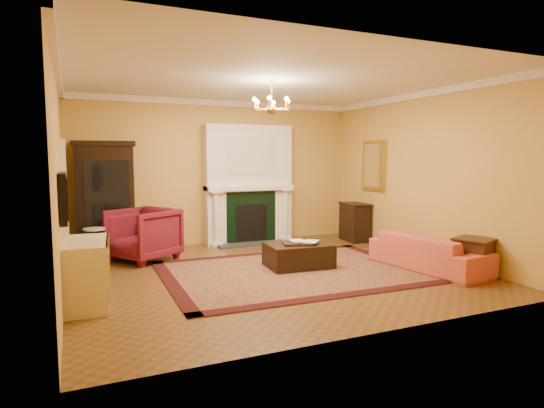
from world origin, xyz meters
TOP-DOWN VIEW (x-y plane):
  - floor at (0.00, 0.00)m, footprint 6.00×5.50m
  - ceiling at (0.00, 0.00)m, footprint 6.00×5.50m
  - wall_back at (0.00, 2.76)m, footprint 6.00×0.02m
  - wall_front at (0.00, -2.76)m, footprint 6.00×0.02m
  - wall_left at (-3.01, 0.00)m, footprint 0.02×5.50m
  - wall_right at (3.01, 0.00)m, footprint 0.02×5.50m
  - fireplace at (0.60, 2.57)m, footprint 1.90×0.70m
  - crown_molding at (0.00, 0.96)m, footprint 6.00×5.50m
  - doorway at (-2.95, 1.70)m, footprint 0.08×1.05m
  - tv_panel at (-2.95, -0.60)m, footprint 0.09×0.95m
  - gilt_mirror at (2.97, 1.40)m, footprint 0.06×0.76m
  - chandelier at (-0.00, 0.00)m, footprint 0.63×0.55m
  - oriental_rug at (0.32, -0.11)m, footprint 4.09×3.10m
  - china_cabinet at (-2.28, 2.49)m, footprint 1.06×0.58m
  - wingback_armchair at (-1.73, 1.70)m, footprint 1.32×1.34m
  - pedestal_table at (-2.54, 1.58)m, footprint 0.36×0.36m
  - commode at (-2.73, -0.55)m, footprint 0.60×1.12m
  - coral_sofa at (2.41, -0.87)m, footprint 0.80×2.02m
  - end_table at (2.72, -1.49)m, footprint 0.63×0.63m
  - console_table at (2.78, 1.80)m, footprint 0.49×0.76m
  - leather_ottoman at (0.54, 0.11)m, footprint 1.08×0.82m
  - ottoman_tray at (0.49, 0.06)m, footprint 0.55×0.48m
  - book_a at (0.40, 0.13)m, footprint 0.22×0.06m
  - book_b at (0.61, 0.06)m, footprint 0.18×0.17m
  - topiary_left at (-0.04, 2.53)m, footprint 0.16×0.16m
  - topiary_right at (1.31, 2.53)m, footprint 0.17×0.17m

SIDE VIEW (x-z plane):
  - floor at x=0.00m, z-range -0.02..0.00m
  - oriental_rug at x=0.32m, z-range 0.00..0.02m
  - leather_ottoman at x=0.54m, z-range 0.02..0.40m
  - end_table at x=2.72m, z-range 0.00..0.57m
  - pedestal_table at x=-2.54m, z-range 0.05..0.69m
  - coral_sofa at x=2.41m, z-range 0.00..0.77m
  - console_table at x=2.78m, z-range 0.00..0.80m
  - commode at x=-2.73m, z-range 0.00..0.81m
  - ottoman_tray at x=0.49m, z-range 0.40..0.43m
  - wingback_armchair at x=-1.73m, z-range 0.00..1.02m
  - book_a at x=0.40m, z-range 0.43..0.73m
  - book_b at x=0.61m, z-range 0.43..0.74m
  - china_cabinet at x=-2.28m, z-range 0.00..2.03m
  - doorway at x=-2.95m, z-range 0.00..2.10m
  - fireplace at x=0.60m, z-range -0.06..2.44m
  - tv_panel at x=-2.95m, z-range 1.06..1.64m
  - topiary_left at x=-0.04m, z-range 1.25..1.67m
  - topiary_right at x=1.31m, z-range 1.25..1.71m
  - wall_back at x=0.00m, z-range 0.00..3.00m
  - wall_front at x=0.00m, z-range 0.00..3.00m
  - wall_left at x=-3.01m, z-range 0.00..3.00m
  - wall_right at x=3.01m, z-range 0.00..3.00m
  - gilt_mirror at x=2.97m, z-range 1.12..2.17m
  - chandelier at x=0.00m, z-range 2.34..2.87m
  - crown_molding at x=0.00m, z-range 2.88..3.00m
  - ceiling at x=0.00m, z-range 3.00..3.02m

